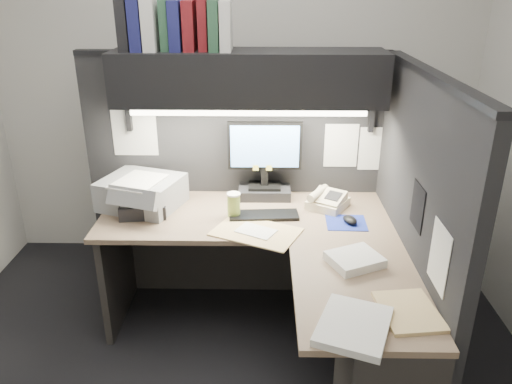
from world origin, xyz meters
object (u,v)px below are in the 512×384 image
at_px(keyboard, 264,215).
at_px(printer, 142,192).
at_px(desk, 304,312).
at_px(coffee_cup, 234,206).
at_px(overhead_shelf, 249,77).
at_px(monitor, 265,168).
at_px(telephone, 328,201).
at_px(notebook_stack, 144,207).

relative_size(keyboard, printer, 0.91).
bearing_deg(desk, coffee_cup, 126.64).
bearing_deg(overhead_shelf, monitor, 35.29).
bearing_deg(keyboard, telephone, 15.81).
xyz_separation_m(desk, monitor, (-0.21, 0.82, 0.48)).
xyz_separation_m(keyboard, coffee_cup, (-0.18, -0.00, 0.06)).
bearing_deg(desk, telephone, 74.83).
bearing_deg(telephone, desk, -73.08).
distance_m(overhead_shelf, telephone, 0.88).
bearing_deg(telephone, printer, -148.27).
bearing_deg(keyboard, monitor, 85.35).
distance_m(telephone, printer, 1.14).
distance_m(printer, notebook_stack, 0.13).
distance_m(overhead_shelf, monitor, 0.58).
height_order(desk, telephone, telephone).
relative_size(overhead_shelf, coffee_cup, 11.09).
distance_m(monitor, coffee_cup, 0.37).
relative_size(monitor, coffee_cup, 3.53).
xyz_separation_m(overhead_shelf, keyboard, (0.09, -0.23, -0.76)).
relative_size(telephone, printer, 0.48).
relative_size(desk, keyboard, 4.20).
distance_m(monitor, telephone, 0.44).
height_order(desk, overhead_shelf, overhead_shelf).
bearing_deg(monitor, coffee_cup, -121.01).
height_order(monitor, telephone, monitor).
height_order(desk, notebook_stack, notebook_stack).
relative_size(monitor, telephone, 2.28).
relative_size(monitor, printer, 1.11).
distance_m(desk, keyboard, 0.64).
bearing_deg(telephone, monitor, -170.06).
height_order(desk, printer, printer).
bearing_deg(monitor, notebook_stack, -160.18).
relative_size(desk, overhead_shelf, 1.10).
relative_size(overhead_shelf, keyboard, 3.83).
relative_size(keyboard, notebook_stack, 1.51).
height_order(telephone, printer, printer).
bearing_deg(coffee_cup, overhead_shelf, 70.04).
bearing_deg(notebook_stack, overhead_shelf, 17.39).
height_order(printer, notebook_stack, printer).
bearing_deg(overhead_shelf, desk, -68.21).
bearing_deg(notebook_stack, keyboard, -2.93).
bearing_deg(overhead_shelf, keyboard, -68.58).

